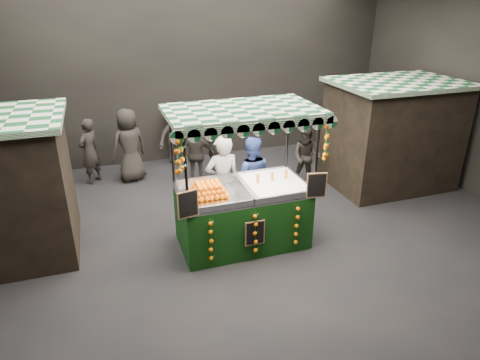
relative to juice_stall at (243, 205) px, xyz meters
name	(u,v)px	position (x,y,z in m)	size (l,w,h in m)	color
ground	(241,241)	(-0.02, 0.07, -0.83)	(12.00, 12.00, 0.00)	black
market_hall	(241,65)	(-0.02, 0.07, 2.55)	(12.10, 10.10, 5.05)	black
neighbour_stall_right	(392,134)	(4.38, 1.57, 0.48)	(3.00, 2.20, 2.60)	black
juice_stall	(243,205)	(0.00, 0.00, 0.00)	(2.75, 1.62, 2.66)	black
vendor_grey	(223,182)	(-0.17, 0.80, 0.15)	(0.73, 0.50, 1.96)	slate
vendor_blue	(251,177)	(0.53, 1.06, 0.06)	(1.04, 0.91, 1.78)	navy
shopper_0	(49,182)	(-3.49, 2.04, 0.10)	(0.74, 0.55, 1.85)	#292321
shopper_1	(306,157)	(2.37, 2.10, -0.08)	(0.93, 0.89, 1.50)	black
shopper_2	(197,155)	(-0.17, 3.09, -0.06)	(0.98, 0.63, 1.55)	#2A2622
shopper_3	(174,136)	(-0.43, 4.67, -0.01)	(1.21, 0.99, 1.63)	#2D2625
shopper_4	(129,145)	(-1.73, 3.85, 0.11)	(1.08, 0.91, 1.88)	#2A2622
shopper_5	(354,130)	(4.48, 3.32, 0.07)	(0.87, 1.74, 1.80)	#2C2524
shopper_6	(216,143)	(0.45, 3.51, 0.05)	(0.63, 0.75, 1.75)	black
shopper_7	(89,151)	(-2.70, 4.02, 0.01)	(0.71, 0.72, 1.67)	black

